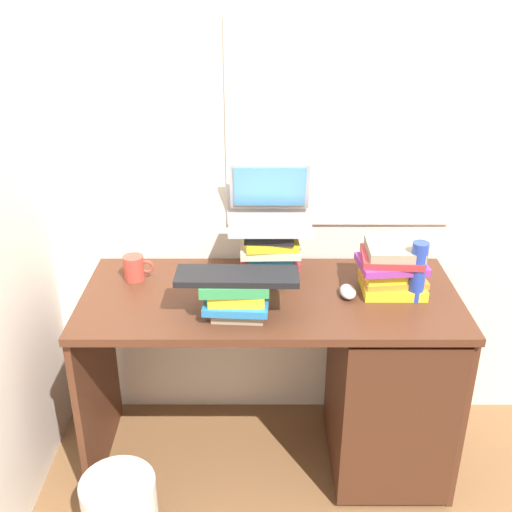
{
  "coord_description": "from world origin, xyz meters",
  "views": [
    {
      "loc": [
        -0.05,
        -2.02,
        1.89
      ],
      "look_at": [
        -0.06,
        -0.05,
        0.96
      ],
      "focal_mm": 43.52,
      "sensor_mm": 36.0,
      "label": 1
    }
  ],
  "objects_px": {
    "book_stack_tall": "(271,253)",
    "book_stack_side": "(393,268)",
    "desk": "(362,376)",
    "book_stack_keyboard_riser": "(237,295)",
    "mug": "(136,268)",
    "laptop": "(272,209)",
    "keyboard": "(238,276)",
    "computer_mouse": "(349,292)",
    "wastebasket": "(122,510)",
    "water_bottle": "(419,272)"
  },
  "relations": [
    {
      "from": "book_stack_keyboard_riser",
      "to": "book_stack_side",
      "type": "bearing_deg",
      "value": 17.01
    },
    {
      "from": "desk",
      "to": "mug",
      "type": "xyz_separation_m",
      "value": [
        -0.88,
        0.15,
        0.4
      ]
    },
    {
      "from": "computer_mouse",
      "to": "water_bottle",
      "type": "height_order",
      "value": "water_bottle"
    },
    {
      "from": "book_stack_side",
      "to": "keyboard",
      "type": "relative_size",
      "value": 0.62
    },
    {
      "from": "book_stack_keyboard_riser",
      "to": "mug",
      "type": "xyz_separation_m",
      "value": [
        -0.4,
        0.27,
        -0.03
      ]
    },
    {
      "from": "book_stack_keyboard_riser",
      "to": "book_stack_side",
      "type": "xyz_separation_m",
      "value": [
        0.57,
        0.17,
        0.02
      ]
    },
    {
      "from": "water_bottle",
      "to": "desk",
      "type": "bearing_deg",
      "value": 175.81
    },
    {
      "from": "wastebasket",
      "to": "mug",
      "type": "bearing_deg",
      "value": 88.85
    },
    {
      "from": "keyboard",
      "to": "mug",
      "type": "relative_size",
      "value": 3.57
    },
    {
      "from": "book_stack_tall",
      "to": "mug",
      "type": "relative_size",
      "value": 2.0
    },
    {
      "from": "book_stack_side",
      "to": "mug",
      "type": "relative_size",
      "value": 2.21
    },
    {
      "from": "book_stack_keyboard_riser",
      "to": "keyboard",
      "type": "distance_m",
      "value": 0.08
    },
    {
      "from": "computer_mouse",
      "to": "keyboard",
      "type": "bearing_deg",
      "value": -161.55
    },
    {
      "from": "desk",
      "to": "book_stack_side",
      "type": "height_order",
      "value": "book_stack_side"
    },
    {
      "from": "book_stack_tall",
      "to": "wastebasket",
      "type": "bearing_deg",
      "value": -134.02
    },
    {
      "from": "book_stack_tall",
      "to": "book_stack_side",
      "type": "height_order",
      "value": "book_stack_tall"
    },
    {
      "from": "book_stack_side",
      "to": "computer_mouse",
      "type": "bearing_deg",
      "value": -165.53
    },
    {
      "from": "computer_mouse",
      "to": "water_bottle",
      "type": "xyz_separation_m",
      "value": [
        0.24,
        -0.02,
        0.09
      ]
    },
    {
      "from": "desk",
      "to": "book_stack_tall",
      "type": "xyz_separation_m",
      "value": [
        -0.36,
        0.15,
        0.46
      ]
    },
    {
      "from": "book_stack_keyboard_riser",
      "to": "mug",
      "type": "bearing_deg",
      "value": 146.31
    },
    {
      "from": "keyboard",
      "to": "computer_mouse",
      "type": "distance_m",
      "value": 0.45
    },
    {
      "from": "desk",
      "to": "water_bottle",
      "type": "relative_size",
      "value": 6.21
    },
    {
      "from": "book_stack_tall",
      "to": "book_stack_keyboard_riser",
      "type": "distance_m",
      "value": 0.3
    },
    {
      "from": "water_bottle",
      "to": "wastebasket",
      "type": "relative_size",
      "value": 0.84
    },
    {
      "from": "book_stack_side",
      "to": "desk",
      "type": "bearing_deg",
      "value": -149.6
    },
    {
      "from": "keyboard",
      "to": "book_stack_side",
      "type": "bearing_deg",
      "value": 18.38
    },
    {
      "from": "water_bottle",
      "to": "keyboard",
      "type": "bearing_deg",
      "value": -170.27
    },
    {
      "from": "book_stack_side",
      "to": "wastebasket",
      "type": "relative_size",
      "value": 0.97
    },
    {
      "from": "book_stack_side",
      "to": "mug",
      "type": "distance_m",
      "value": 0.98
    },
    {
      "from": "computer_mouse",
      "to": "mug",
      "type": "xyz_separation_m",
      "value": [
        -0.81,
        0.13,
        0.03
      ]
    },
    {
      "from": "book_stack_side",
      "to": "water_bottle",
      "type": "relative_size",
      "value": 1.15
    },
    {
      "from": "mug",
      "to": "water_bottle",
      "type": "height_order",
      "value": "water_bottle"
    },
    {
      "from": "book_stack_keyboard_riser",
      "to": "book_stack_side",
      "type": "relative_size",
      "value": 0.95
    },
    {
      "from": "laptop",
      "to": "book_stack_keyboard_riser",
      "type": "bearing_deg",
      "value": -110.43
    },
    {
      "from": "wastebasket",
      "to": "book_stack_keyboard_riser",
      "type": "bearing_deg",
      "value": 34.01
    },
    {
      "from": "water_bottle",
      "to": "mug",
      "type": "bearing_deg",
      "value": 171.42
    },
    {
      "from": "book_stack_tall",
      "to": "desk",
      "type": "bearing_deg",
      "value": -22.98
    },
    {
      "from": "laptop",
      "to": "mug",
      "type": "bearing_deg",
      "value": -173.01
    },
    {
      "from": "computer_mouse",
      "to": "wastebasket",
      "type": "distance_m",
      "value": 1.13
    },
    {
      "from": "laptop",
      "to": "computer_mouse",
      "type": "bearing_deg",
      "value": -35.05
    },
    {
      "from": "mug",
      "to": "book_stack_side",
      "type": "bearing_deg",
      "value": -5.44
    },
    {
      "from": "book_stack_side",
      "to": "laptop",
      "type": "xyz_separation_m",
      "value": [
        -0.45,
        0.16,
        0.17
      ]
    },
    {
      "from": "computer_mouse",
      "to": "book_stack_keyboard_riser",
      "type": "bearing_deg",
      "value": -161.98
    },
    {
      "from": "desk",
      "to": "water_bottle",
      "type": "xyz_separation_m",
      "value": [
        0.17,
        -0.01,
        0.47
      ]
    },
    {
      "from": "book_stack_keyboard_riser",
      "to": "wastebasket",
      "type": "relative_size",
      "value": 0.92
    },
    {
      "from": "computer_mouse",
      "to": "laptop",
      "type": "bearing_deg",
      "value": 144.95
    },
    {
      "from": "water_bottle",
      "to": "wastebasket",
      "type": "height_order",
      "value": "water_bottle"
    },
    {
      "from": "laptop",
      "to": "keyboard",
      "type": "height_order",
      "value": "laptop"
    },
    {
      "from": "laptop",
      "to": "water_bottle",
      "type": "relative_size",
      "value": 1.37
    },
    {
      "from": "wastebasket",
      "to": "book_stack_side",
      "type": "bearing_deg",
      "value": 24.72
    }
  ]
}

